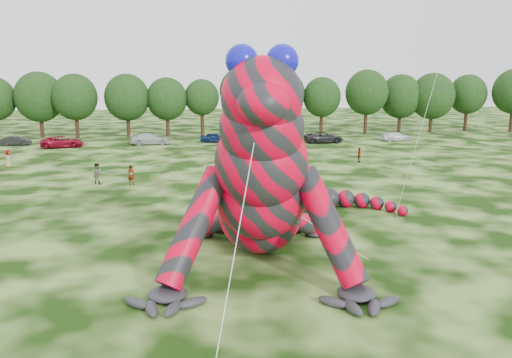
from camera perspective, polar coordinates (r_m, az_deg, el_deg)
The scene contains 26 objects.
ground at distance 22.38m, azimuth -6.53°, elevation -12.73°, with size 240.00×240.00×0.00m, color #16330A.
inflatable_gecko at distance 26.52m, azimuth 0.42°, elevation 3.17°, with size 17.79×21.12×10.56m, color red, non-canonical shape.
tree_5 at distance 82.26m, azimuth -23.47°, elevation 7.81°, with size 7.16×6.44×9.80m, color black, non-canonical shape.
tree_6 at distance 79.17m, azimuth -19.92°, elevation 7.84°, with size 6.52×5.86×9.49m, color black, non-canonical shape.
tree_7 at distance 77.97m, azimuth -14.49°, elevation 8.11°, with size 6.68×6.01×9.48m, color black, non-canonical shape.
tree_8 at distance 77.62m, azimuth -10.13°, elevation 8.09°, with size 6.14×5.53×8.94m, color black, non-canonical shape.
tree_9 at distance 77.88m, azimuth -6.19°, elevation 8.12°, with size 5.27×4.74×8.68m, color black, non-canonical shape.
tree_10 at distance 79.39m, azimuth -1.59°, elevation 8.91°, with size 7.09×6.38×10.50m, color black, non-canonical shape.
tree_11 at distance 79.87m, azimuth 3.06°, elevation 8.76°, with size 7.01×6.31×10.07m, color black, non-canonical shape.
tree_12 at distance 80.77m, azimuth 7.52°, elevation 8.32°, with size 5.99×5.39×8.97m, color black, non-canonical shape.
tree_13 at distance 82.21m, azimuth 12.50°, elevation 8.61°, with size 6.83×6.15×10.13m, color black, non-canonical shape.
tree_14 at distance 85.99m, azimuth 16.17°, elevation 8.31°, with size 6.82×6.14×9.40m, color black, non-canonical shape.
tree_15 at distance 87.20m, azimuth 19.48°, elevation 8.22°, with size 7.17×6.45×9.63m, color black, non-canonical shape.
tree_16 at distance 91.88m, azimuth 22.97°, elevation 8.03°, with size 6.26×5.63×9.37m, color black, non-canonical shape.
car_1 at distance 74.24m, azimuth -25.79°, elevation 3.96°, with size 1.34×3.83×1.26m, color black.
car_2 at distance 69.63m, azimuth -21.27°, elevation 3.98°, with size 2.48×5.38×1.49m, color maroon.
car_3 at distance 69.27m, azimuth -12.06°, elevation 4.49°, with size 2.11×5.18×1.50m, color #AFB6B9.
car_4 at distance 70.06m, azimuth -4.73°, elevation 4.73°, with size 1.60×3.98×1.36m, color #0E1F45.
car_5 at distance 70.89m, azimuth 1.12°, elevation 4.87°, with size 1.48×4.25×1.40m, color #B8B2A7.
car_6 at distance 70.13m, azimuth 7.73°, elevation 4.74°, with size 2.50×5.43×1.51m, color black.
car_7 at distance 74.26m, azimuth 15.68°, elevation 4.70°, with size 1.78×4.37×1.27m, color silver.
spectator_1 at distance 45.14m, azimuth -17.73°, elevation 0.59°, with size 0.89×0.69×1.83m, color gray.
spectator_3 at distance 54.98m, azimuth 11.71°, elevation 2.69°, with size 0.92×0.38×1.57m, color gray.
spectator_2 at distance 54.60m, azimuth 4.29°, elevation 2.84°, with size 1.01×0.58×1.56m, color gray.
spectator_0 at distance 43.90m, azimuth -14.09°, elevation 0.43°, with size 0.64×0.42×1.75m, color gray.
spectator_4 at distance 56.66m, azimuth -26.46°, elevation 2.08°, with size 0.88×0.57×1.80m, color gray.
Camera 1 is at (0.04, -20.37, 9.27)m, focal length 35.00 mm.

